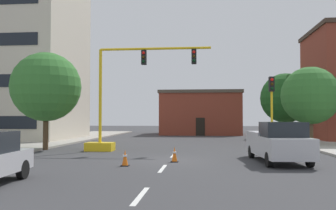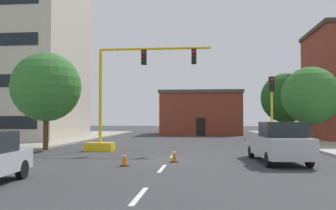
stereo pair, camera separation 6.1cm
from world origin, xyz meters
name	(u,v)px [view 1 (the left image)]	position (x,y,z in m)	size (l,w,h in m)	color
ground_plane	(169,160)	(0.00, 0.00, 0.00)	(160.00, 160.00, 0.00)	#38383A
sidewalk_left	(22,146)	(-12.07, 8.00, 0.07)	(6.00, 56.00, 0.14)	#9E998E
lane_stripe_seg_1	(141,196)	(0.00, -8.50, 0.00)	(0.16, 2.40, 0.01)	silver
lane_stripe_seg_2	(163,168)	(0.00, -3.00, 0.00)	(0.16, 2.40, 0.01)	silver
lane_stripe_seg_3	(173,155)	(0.00, 2.50, 0.00)	(0.16, 2.40, 0.01)	silver
building_tall_left	(14,50)	(-17.42, 16.28, 9.11)	(12.94, 11.26, 18.20)	beige
building_brick_center	(201,113)	(1.38, 30.61, 2.85)	(10.55, 9.59, 5.67)	brown
traffic_signal_gantry	(115,118)	(-4.07, 4.96, 2.19)	(8.24, 1.20, 6.83)	yellow
traffic_light_pole_right	(272,97)	(6.08, 4.91, 3.53)	(0.32, 0.47, 4.80)	yellow
tree_right_far	(285,98)	(10.43, 20.86, 4.28)	(5.26, 5.26, 6.92)	#4C3823
tree_right_mid	(310,96)	(10.16, 10.88, 3.94)	(4.54, 4.54, 6.22)	brown
tree_left_near	(46,87)	(-8.99, 5.31, 4.31)	(4.74, 4.74, 6.68)	#4C3823
pickup_truck_silver	(278,142)	(5.40, -0.30, 0.97)	(2.42, 5.54, 1.99)	#BCBCC1
traffic_cone_roadside_a	(174,155)	(0.33, -0.65, 0.37)	(0.36, 0.36, 0.75)	black
traffic_cone_roadside_b	(125,158)	(-1.79, -2.36, 0.36)	(0.36, 0.36, 0.73)	black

